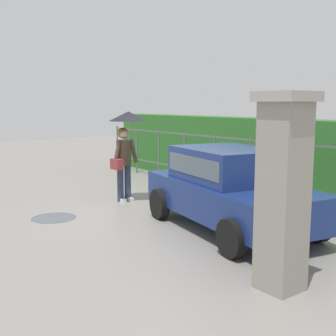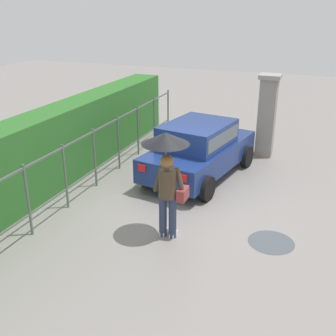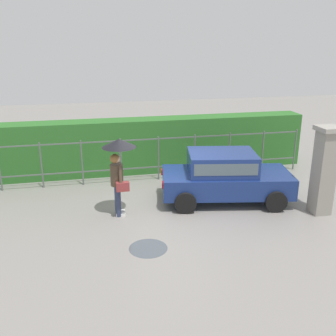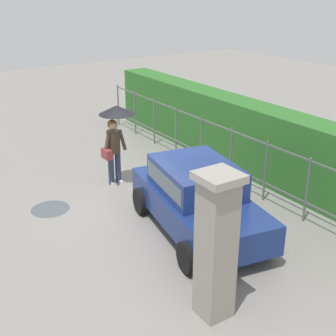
% 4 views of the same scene
% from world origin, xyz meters
% --- Properties ---
extents(ground_plane, '(40.00, 40.00, 0.00)m').
position_xyz_m(ground_plane, '(0.00, 0.00, 0.00)').
color(ground_plane, gray).
extents(car, '(3.94, 2.39, 1.48)m').
position_xyz_m(car, '(1.73, 0.34, 0.80)').
color(car, navy).
rests_on(car, ground).
extents(pedestrian, '(0.90, 0.90, 2.10)m').
position_xyz_m(pedestrian, '(-1.35, 0.03, 1.53)').
color(pedestrian, '#2D3856').
rests_on(pedestrian, ground).
extents(gate_pillar, '(0.60, 0.60, 2.42)m').
position_xyz_m(gate_pillar, '(4.01, -1.03, 1.24)').
color(gate_pillar, gray).
rests_on(gate_pillar, ground).
extents(fence_section, '(11.36, 0.05, 1.50)m').
position_xyz_m(fence_section, '(-0.43, 2.54, 0.83)').
color(fence_section, '#59605B').
rests_on(fence_section, ground).
extents(hedge_row, '(12.31, 0.90, 1.90)m').
position_xyz_m(hedge_row, '(-0.43, 3.56, 0.95)').
color(hedge_row, '#2D6B28').
rests_on(hedge_row, ground).
extents(puddle_near, '(0.89, 0.89, 0.00)m').
position_xyz_m(puddle_near, '(-0.91, -1.95, 0.00)').
color(puddle_near, '#4C545B').
rests_on(puddle_near, ground).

